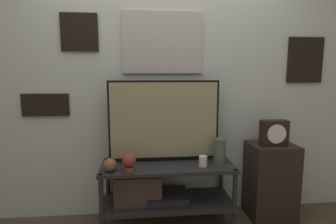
% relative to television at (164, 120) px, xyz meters
% --- Properties ---
extents(wall_back, '(6.40, 0.08, 2.70)m').
position_rel_television_xyz_m(wall_back, '(0.02, 0.18, 0.40)').
color(wall_back, beige).
rests_on(wall_back, ground_plane).
extents(media_console, '(1.17, 0.45, 0.58)m').
position_rel_television_xyz_m(media_console, '(-0.08, -0.10, -0.59)').
color(media_console, '#232326').
rests_on(media_console, ground_plane).
extents(television, '(1.00, 0.05, 0.74)m').
position_rel_television_xyz_m(television, '(0.00, 0.00, 0.00)').
color(television, black).
rests_on(television, media_console).
extents(vase_round_glass, '(0.11, 0.11, 0.11)m').
position_rel_television_xyz_m(vase_round_glass, '(-0.47, -0.23, -0.32)').
color(vase_round_glass, brown).
rests_on(vase_round_glass, media_console).
extents(vase_tall_ceramic, '(0.11, 0.11, 0.22)m').
position_rel_television_xyz_m(vase_tall_ceramic, '(0.49, -0.11, -0.27)').
color(vase_tall_ceramic, '#4C5647').
rests_on(vase_tall_ceramic, media_console).
extents(candle_jar, '(0.07, 0.07, 0.09)m').
position_rel_television_xyz_m(candle_jar, '(0.32, -0.18, -0.33)').
color(candle_jar, silver).
rests_on(candle_jar, media_console).
extents(decorative_bust, '(0.11, 0.11, 0.15)m').
position_rel_television_xyz_m(decorative_bust, '(-0.31, -0.25, -0.29)').
color(decorative_bust, brown).
rests_on(decorative_bust, media_console).
extents(side_table, '(0.42, 0.35, 0.72)m').
position_rel_television_xyz_m(side_table, '(1.02, -0.05, -0.60)').
color(side_table, black).
rests_on(side_table, ground_plane).
extents(mantel_clock, '(0.24, 0.11, 0.23)m').
position_rel_television_xyz_m(mantel_clock, '(1.01, -0.08, -0.12)').
color(mantel_clock, black).
rests_on(mantel_clock, side_table).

